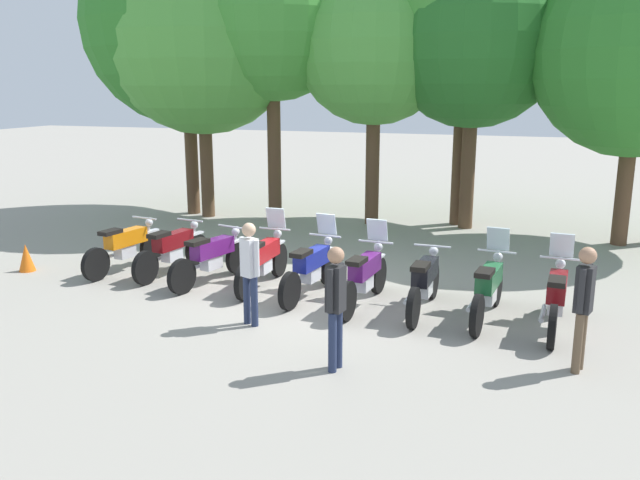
{
  "coord_description": "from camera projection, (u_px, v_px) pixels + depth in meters",
  "views": [
    {
      "loc": [
        3.69,
        -10.33,
        3.6
      ],
      "look_at": [
        0.0,
        0.5,
        0.9
      ],
      "focal_mm": 36.83,
      "sensor_mm": 36.0,
      "label": 1
    }
  ],
  "objects": [
    {
      "name": "ground_plane",
      "position": [
        311.0,
        296.0,
        11.5
      ],
      "size": [
        80.0,
        80.0,
        0.0
      ],
      "primitive_type": "plane",
      "color": "gray"
    },
    {
      "name": "motorcycle_0",
      "position": [
        126.0,
        246.0,
        12.98
      ],
      "size": [
        0.69,
        2.18,
        0.99
      ],
      "rotation": [
        0.0,
        0.0,
        1.42
      ],
      "color": "black",
      "rests_on": "ground_plane"
    },
    {
      "name": "motorcycle_1",
      "position": [
        173.0,
        249.0,
        12.75
      ],
      "size": [
        0.67,
        2.18,
        0.99
      ],
      "rotation": [
        0.0,
        0.0,
        1.43
      ],
      "color": "black",
      "rests_on": "ground_plane"
    },
    {
      "name": "motorcycle_2",
      "position": [
        212.0,
        257.0,
        12.17
      ],
      "size": [
        0.79,
        2.15,
        0.99
      ],
      "rotation": [
        0.0,
        0.0,
        1.33
      ],
      "color": "black",
      "rests_on": "ground_plane"
    },
    {
      "name": "motorcycle_3",
      "position": [
        263.0,
        259.0,
        11.93
      ],
      "size": [
        0.62,
        2.19,
        1.37
      ],
      "rotation": [
        0.0,
        0.0,
        1.57
      ],
      "color": "black",
      "rests_on": "ground_plane"
    },
    {
      "name": "motorcycle_4",
      "position": [
        311.0,
        267.0,
        11.41
      ],
      "size": [
        0.65,
        2.19,
        1.37
      ],
      "rotation": [
        0.0,
        0.0,
        1.45
      ],
      "color": "black",
      "rests_on": "ground_plane"
    },
    {
      "name": "motorcycle_5",
      "position": [
        365.0,
        275.0,
        10.92
      ],
      "size": [
        0.62,
        2.19,
        1.37
      ],
      "rotation": [
        0.0,
        0.0,
        1.49
      ],
      "color": "black",
      "rests_on": "ground_plane"
    },
    {
      "name": "motorcycle_6",
      "position": [
        424.0,
        282.0,
        10.61
      ],
      "size": [
        0.62,
        2.19,
        0.99
      ],
      "rotation": [
        0.0,
        0.0,
        1.54
      ],
      "color": "black",
      "rests_on": "ground_plane"
    },
    {
      "name": "motorcycle_7",
      "position": [
        488.0,
        287.0,
        10.27
      ],
      "size": [
        0.64,
        2.19,
        1.37
      ],
      "rotation": [
        0.0,
        0.0,
        1.46
      ],
      "color": "black",
      "rests_on": "ground_plane"
    },
    {
      "name": "motorcycle_8",
      "position": [
        556.0,
        296.0,
        9.83
      ],
      "size": [
        0.62,
        2.19,
        1.37
      ],
      "rotation": [
        0.0,
        0.0,
        1.51
      ],
      "color": "black",
      "rests_on": "ground_plane"
    },
    {
      "name": "person_0",
      "position": [
        250.0,
        267.0,
        9.92
      ],
      "size": [
        0.4,
        0.28,
        1.61
      ],
      "rotation": [
        0.0,
        0.0,
        4.31
      ],
      "color": "#232D4C",
      "rests_on": "ground_plane"
    },
    {
      "name": "person_1",
      "position": [
        584.0,
        300.0,
        8.27
      ],
      "size": [
        0.27,
        0.41,
        1.65
      ],
      "rotation": [
        0.0,
        0.0,
        5.99
      ],
      "color": "brown",
      "rests_on": "ground_plane"
    },
    {
      "name": "person_2",
      "position": [
        336.0,
        299.0,
        8.31
      ],
      "size": [
        0.25,
        0.41,
        1.64
      ],
      "rotation": [
        0.0,
        0.0,
        2.98
      ],
      "color": "#232D4C",
      "rests_on": "ground_plane"
    },
    {
      "name": "tree_0",
      "position": [
        186.0,
        23.0,
        17.8
      ],
      "size": [
        5.59,
        5.59,
        8.06
      ],
      "color": "brown",
      "rests_on": "ground_plane"
    },
    {
      "name": "tree_1",
      "position": [
        202.0,
        35.0,
        17.42
      ],
      "size": [
        5.26,
        5.26,
        7.54
      ],
      "color": "brown",
      "rests_on": "ground_plane"
    },
    {
      "name": "tree_2",
      "position": [
        272.0,
        15.0,
        16.82
      ],
      "size": [
        4.42,
        4.42,
        7.6
      ],
      "color": "brown",
      "rests_on": "ground_plane"
    },
    {
      "name": "tree_3",
      "position": [
        375.0,
        44.0,
        16.5
      ],
      "size": [
        4.11,
        4.11,
        6.7
      ],
      "color": "brown",
      "rests_on": "ground_plane"
    },
    {
      "name": "tree_4",
      "position": [
        475.0,
        38.0,
        15.95
      ],
      "size": [
        4.37,
        4.37,
        6.92
      ],
      "color": "brown",
      "rests_on": "ground_plane"
    },
    {
      "name": "tree_5",
      "position": [
        466.0,
        10.0,
        16.25
      ],
      "size": [
        4.83,
        4.83,
        7.86
      ],
      "color": "brown",
      "rests_on": "ground_plane"
    },
    {
      "name": "tree_6",
      "position": [
        639.0,
        52.0,
        14.26
      ],
      "size": [
        4.61,
        4.61,
        6.63
      ],
      "color": "brown",
      "rests_on": "ground_plane"
    },
    {
      "name": "traffic_cone",
      "position": [
        26.0,
        258.0,
        13.0
      ],
      "size": [
        0.32,
        0.32,
        0.55
      ],
      "primitive_type": "cone",
      "color": "orange",
      "rests_on": "ground_plane"
    }
  ]
}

